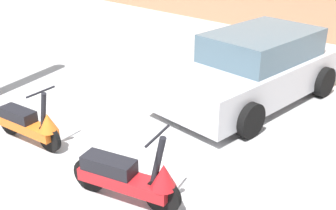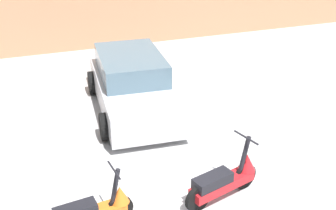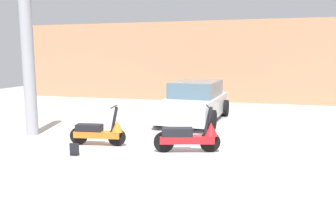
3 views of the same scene
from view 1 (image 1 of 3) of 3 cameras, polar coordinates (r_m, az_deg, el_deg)
ground_plane at (r=5.26m, az=-15.79°, el=-13.25°), size 28.00×28.00×0.00m
scooter_front_left at (r=6.51m, az=-18.20°, el=-2.39°), size 1.33×0.48×0.93m
scooter_front_right at (r=4.97m, az=-5.28°, el=-9.66°), size 1.41×0.66×1.01m
car_rear_left at (r=7.74m, az=11.66°, el=4.83°), size 2.02×3.82×1.26m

